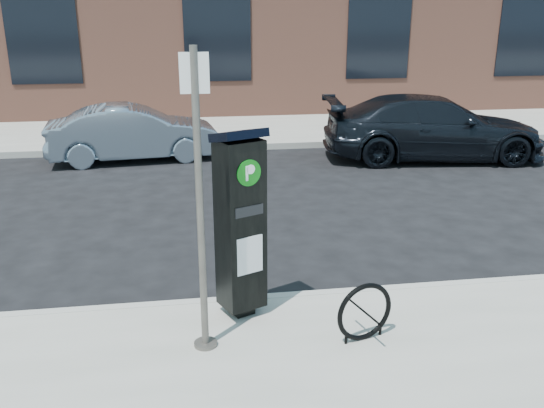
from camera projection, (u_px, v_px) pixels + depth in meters
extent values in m
plane|color=black|center=(284.00, 306.00, 6.73)|extent=(120.00, 120.00, 0.00)
cube|color=gray|center=(216.00, 109.00, 19.84)|extent=(60.00, 12.00, 0.15)
cube|color=#9E9B93|center=(285.00, 301.00, 6.69)|extent=(60.00, 0.12, 0.16)
cube|color=#9E9B93|center=(230.00, 147.00, 14.23)|extent=(60.00, 0.12, 0.16)
cube|color=black|center=(41.00, 21.00, 16.31)|extent=(2.00, 0.06, 3.50)
cube|color=black|center=(217.00, 21.00, 17.01)|extent=(2.00, 0.06, 3.50)
cube|color=black|center=(379.00, 21.00, 17.71)|extent=(2.00, 0.06, 3.50)
cube|color=black|center=(530.00, 20.00, 18.41)|extent=(2.00, 0.06, 3.50)
cube|color=black|center=(242.00, 308.00, 6.26)|extent=(0.28, 0.28, 0.11)
cube|color=black|center=(240.00, 225.00, 5.96)|extent=(0.54, 0.52, 1.82)
cube|color=black|center=(239.00, 135.00, 5.66)|extent=(0.60, 0.57, 0.17)
cylinder|color=#07560D|center=(249.00, 173.00, 5.61)|extent=(0.25, 0.12, 0.27)
cube|color=white|center=(249.00, 173.00, 5.61)|extent=(0.09, 0.05, 0.15)
cube|color=silver|center=(250.00, 255.00, 5.89)|extent=(0.28, 0.13, 0.41)
cube|color=black|center=(249.00, 211.00, 5.74)|extent=(0.30, 0.14, 0.11)
cylinder|color=#4D4744|center=(206.00, 344.00, 5.66)|extent=(0.23, 0.23, 0.03)
cylinder|color=#4D4744|center=(200.00, 208.00, 5.21)|extent=(0.07, 0.07, 2.86)
cube|color=silver|center=(194.00, 73.00, 4.83)|extent=(0.25, 0.03, 0.34)
torus|color=black|center=(365.00, 312.00, 5.68)|extent=(0.61, 0.22, 0.62)
cylinder|color=black|center=(346.00, 338.00, 5.67)|extent=(0.03, 0.03, 0.12)
cylinder|color=black|center=(380.00, 329.00, 5.83)|extent=(0.03, 0.03, 0.12)
imported|color=gray|center=(134.00, 133.00, 13.16)|extent=(3.96, 1.74, 1.27)
imported|color=black|center=(433.00, 127.00, 13.27)|extent=(5.22, 2.62, 1.46)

